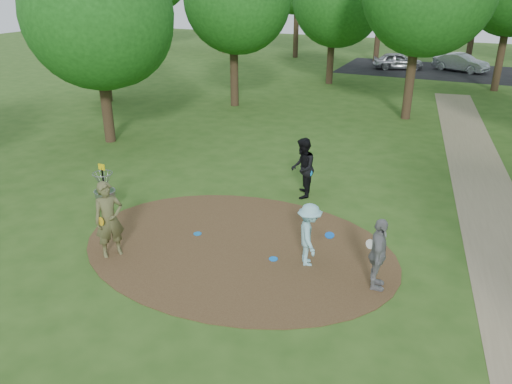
% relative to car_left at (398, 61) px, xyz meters
% --- Properties ---
extents(ground, '(100.00, 100.00, 0.00)m').
position_rel_car_left_xyz_m(ground, '(0.81, -29.42, -0.62)').
color(ground, '#2D5119').
rests_on(ground, ground).
extents(dirt_clearing, '(8.40, 8.40, 0.02)m').
position_rel_car_left_xyz_m(dirt_clearing, '(0.81, -29.42, -0.61)').
color(dirt_clearing, '#47301C').
rests_on(dirt_clearing, ground).
extents(footpath, '(7.55, 39.89, 0.01)m').
position_rel_car_left_xyz_m(footpath, '(7.31, -27.42, -0.62)').
color(footpath, '#8C7A5B').
rests_on(footpath, ground).
extents(parking_lot, '(14.00, 8.00, 0.01)m').
position_rel_car_left_xyz_m(parking_lot, '(2.81, 0.58, -0.62)').
color(parking_lot, black).
rests_on(parking_lot, ground).
extents(player_observer_with_disc, '(0.81, 0.87, 1.99)m').
position_rel_car_left_xyz_m(player_observer_with_disc, '(-1.91, -31.05, 0.37)').
color(player_observer_with_disc, brown).
rests_on(player_observer_with_disc, ground).
extents(player_throwing_with_disc, '(1.14, 1.19, 1.60)m').
position_rel_car_left_xyz_m(player_throwing_with_disc, '(2.75, -29.44, 0.18)').
color(player_throwing_with_disc, '#95D5DE').
rests_on(player_throwing_with_disc, ground).
extents(player_walking_with_disc, '(0.96, 1.10, 1.94)m').
position_rel_car_left_xyz_m(player_walking_with_disc, '(1.25, -25.62, 0.35)').
color(player_walking_with_disc, black).
rests_on(player_walking_with_disc, ground).
extents(player_waiting_with_disc, '(0.59, 1.07, 1.73)m').
position_rel_car_left_xyz_m(player_waiting_with_disc, '(4.47, -29.80, 0.24)').
color(player_waiting_with_disc, gray).
rests_on(player_waiting_with_disc, ground).
extents(disc_ground_cyan, '(0.22, 0.22, 0.02)m').
position_rel_car_left_xyz_m(disc_ground_cyan, '(-0.49, -29.25, -0.59)').
color(disc_ground_cyan, '#1773BC').
rests_on(disc_ground_cyan, dirt_clearing).
extents(disc_ground_blue, '(0.22, 0.22, 0.02)m').
position_rel_car_left_xyz_m(disc_ground_blue, '(1.91, -29.63, -0.59)').
color(disc_ground_blue, '#0E76EE').
rests_on(disc_ground_blue, dirt_clearing).
extents(car_left, '(3.94, 2.54, 1.25)m').
position_rel_car_left_xyz_m(car_left, '(0.00, 0.00, 0.00)').
color(car_left, '#9E9FA6').
rests_on(car_left, ground).
extents(car_right, '(4.15, 2.78, 1.29)m').
position_rel_car_left_xyz_m(car_right, '(4.40, 0.96, 0.02)').
color(car_right, '#B7BCBF').
rests_on(car_right, ground).
extents(disc_golf_basket, '(0.63, 0.63, 1.54)m').
position_rel_car_left_xyz_m(disc_golf_basket, '(-3.69, -29.12, 0.25)').
color(disc_golf_basket, black).
rests_on(disc_golf_basket, ground).
extents(tree_ring, '(37.15, 45.09, 9.02)m').
position_rel_car_left_xyz_m(tree_ring, '(2.94, -19.92, 4.63)').
color(tree_ring, '#332316').
rests_on(tree_ring, ground).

